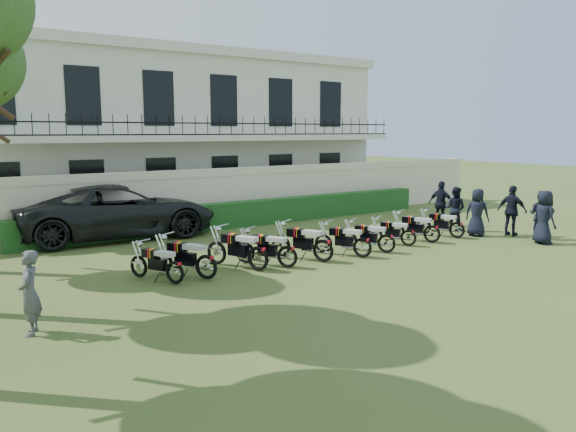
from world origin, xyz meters
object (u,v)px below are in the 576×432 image
officer_2 (512,211)px  officer_3 (477,212)px  motorcycle_9 (457,226)px  officer_5 (441,204)px  motorcycle_2 (258,253)px  motorcycle_7 (409,234)px  motorcycle_1 (206,261)px  inspector (29,293)px  motorcycle_5 (363,243)px  motorcycle_6 (387,239)px  motorcycle_8 (432,230)px  suv (118,211)px  motorcycle_0 (175,267)px  motorcycle_3 (287,251)px  officer_1 (540,215)px  motorcycle_4 (323,245)px  officer_0 (544,217)px  officer_4 (455,209)px

officer_2 → officer_3: officer_2 is taller
motorcycle_9 → officer_5: 2.76m
motorcycle_2 → motorcycle_7: 5.84m
motorcycle_1 → inspector: 4.73m
motorcycle_5 → motorcycle_2: bearing=146.2°
motorcycle_6 → motorcycle_8: 2.42m
motorcycle_2 → motorcycle_9: 8.30m
suv → officer_3: bearing=-119.1°
motorcycle_0 → motorcycle_8: (9.30, -0.15, 0.02)m
suv → officer_3: suv is taller
motorcycle_3 → officer_2: officer_2 is taller
motorcycle_9 → suv: 12.10m
motorcycle_3 → officer_2: bearing=-34.8°
motorcycle_8 → officer_1: bearing=-44.1°
officer_2 → motorcycle_7: bearing=71.5°
motorcycle_4 → motorcycle_5: motorcycle_4 is taller
motorcycle_5 → motorcycle_6: size_ratio=1.05×
motorcycle_9 → officer_0: officer_0 is taller
motorcycle_5 → suv: 8.98m
inspector → officer_1: (16.70, -0.12, 0.05)m
motorcycle_7 → officer_3: 3.46m
officer_4 → officer_5: (0.39, 1.00, 0.06)m
motorcycle_6 → officer_2: 5.92m
motorcycle_0 → officer_0: bearing=-34.5°
motorcycle_9 → motorcycle_1: bearing=159.5°
motorcycle_6 → motorcycle_8: (2.41, 0.26, 0.02)m
officer_1 → officer_2: officer_2 is taller
motorcycle_5 → officer_0: 6.77m
motorcycle_0 → motorcycle_4: motorcycle_4 is taller
motorcycle_0 → motorcycle_8: bearing=-24.6°
motorcycle_3 → officer_4: 8.83m
motorcycle_0 → motorcycle_5: 5.85m
inspector → officer_4: bearing=118.3°
suv → officer_5: 12.48m
motorcycle_3 → motorcycle_6: bearing=-34.0°
officer_1 → motorcycle_3: bearing=79.3°
motorcycle_9 → motorcycle_7: bearing=159.3°
motorcycle_9 → suv: suv is taller
officer_0 → officer_5: 4.41m
motorcycle_5 → inspector: (-9.44, -1.18, 0.33)m
motorcycle_0 → motorcycle_7: 8.24m
motorcycle_7 → inspector: size_ratio=0.96×
motorcycle_2 → suv: size_ratio=0.29×
motorcycle_8 → officer_4: bearing=3.2°
motorcycle_7 → motorcycle_4: bearing=155.5°
motorcycle_8 → officer_1: 4.14m
motorcycle_6 → inspector: size_ratio=1.02×
suv → officer_2: 14.23m
motorcycle_1 → motorcycle_4: motorcycle_4 is taller
motorcycle_2 → officer_5: 10.20m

